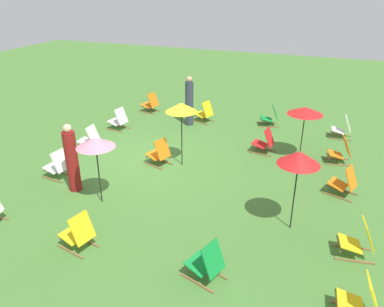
% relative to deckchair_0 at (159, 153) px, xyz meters
% --- Properties ---
extents(ground_plane, '(40.00, 40.00, 0.00)m').
position_rel_deckchair_0_xyz_m(ground_plane, '(-0.08, -0.17, -0.37)').
color(ground_plane, '#477A33').
extents(deckchair_0, '(0.68, 0.87, 0.83)m').
position_rel_deckchair_0_xyz_m(deckchair_0, '(0.00, 0.00, 0.00)').
color(deckchair_0, olive).
rests_on(deckchair_0, ground).
extents(deckchair_1, '(0.55, 0.80, 0.83)m').
position_rel_deckchair_0_xyz_m(deckchair_1, '(1.79, -2.30, 0.00)').
color(deckchair_1, olive).
rests_on(deckchair_1, ground).
extents(deckchair_2, '(0.56, 0.81, 0.83)m').
position_rel_deckchair_0_xyz_m(deckchair_2, '(-2.03, 2.78, 0.00)').
color(deckchair_2, olive).
rests_on(deckchair_2, ground).
extents(deckchair_3, '(0.62, 0.84, 0.83)m').
position_rel_deckchair_0_xyz_m(deckchair_3, '(4.18, 0.17, 0.00)').
color(deckchair_3, olive).
rests_on(deckchair_3, ground).
extents(deckchair_4, '(0.51, 0.78, 0.83)m').
position_rel_deckchair_0_xyz_m(deckchair_4, '(-0.17, -2.60, 0.00)').
color(deckchair_4, olive).
rests_on(deckchair_4, ground).
extents(deckchair_5, '(0.63, 0.85, 0.83)m').
position_rel_deckchair_0_xyz_m(deckchair_5, '(-2.14, 5.10, 0.00)').
color(deckchair_5, olive).
rests_on(deckchair_5, ground).
extents(deckchair_6, '(0.69, 0.87, 0.83)m').
position_rel_deckchair_0_xyz_m(deckchair_6, '(-0.11, 5.25, 0.00)').
color(deckchair_6, olive).
rests_on(deckchair_6, ground).
extents(deckchair_7, '(0.51, 0.78, 0.83)m').
position_rel_deckchair_0_xyz_m(deckchair_7, '(-4.28, 5.09, 0.00)').
color(deckchair_7, olive).
rests_on(deckchair_7, ground).
extents(deckchair_9, '(0.59, 0.83, 0.83)m').
position_rel_deckchair_0_xyz_m(deckchair_9, '(2.32, 5.57, 0.00)').
color(deckchair_9, olive).
rests_on(deckchair_9, ground).
extents(deckchair_10, '(0.58, 0.82, 0.83)m').
position_rel_deckchair_0_xyz_m(deckchair_10, '(-2.13, -2.71, 0.00)').
color(deckchair_10, olive).
rests_on(deckchair_10, ground).
extents(deckchair_11, '(0.61, 0.84, 0.83)m').
position_rel_deckchair_0_xyz_m(deckchair_11, '(-4.41, -2.54, 0.00)').
color(deckchair_11, olive).
rests_on(deckchair_11, ground).
extents(deckchair_12, '(0.69, 0.87, 0.83)m').
position_rel_deckchair_0_xyz_m(deckchair_12, '(-4.61, 2.49, 0.00)').
color(deckchair_12, olive).
rests_on(deckchair_12, ground).
extents(deckchair_13, '(0.67, 0.86, 0.83)m').
position_rel_deckchair_0_xyz_m(deckchair_13, '(-4.10, -0.01, 0.00)').
color(deckchair_13, olive).
rests_on(deckchair_13, ground).
extents(deckchair_14, '(0.55, 0.80, 0.83)m').
position_rel_deckchair_0_xyz_m(deckchair_14, '(4.00, 5.60, 0.00)').
color(deckchair_14, olive).
rests_on(deckchair_14, ground).
extents(deckchair_15, '(0.68, 0.87, 0.83)m').
position_rel_deckchair_0_xyz_m(deckchair_15, '(4.07, 2.95, 0.00)').
color(deckchair_15, olive).
rests_on(deckchair_15, ground).
extents(umbrella_0, '(0.93, 0.93, 1.75)m').
position_rel_deckchair_0_xyz_m(umbrella_0, '(2.46, -0.43, 1.26)').
color(umbrella_0, black).
rests_on(umbrella_0, ground).
extents(umbrella_1, '(1.07, 1.07, 1.67)m').
position_rel_deckchair_0_xyz_m(umbrella_1, '(-2.03, 3.92, 1.19)').
color(umbrella_1, black).
rests_on(umbrella_1, ground).
extents(umbrella_2, '(0.91, 0.91, 1.95)m').
position_rel_deckchair_0_xyz_m(umbrella_2, '(-0.24, 0.64, 1.44)').
color(umbrella_2, black).
rests_on(umbrella_2, ground).
extents(umbrella_3, '(0.91, 0.91, 1.90)m').
position_rel_deckchair_0_xyz_m(umbrella_3, '(1.84, 4.18, 1.38)').
color(umbrella_3, black).
rests_on(umbrella_3, ground).
extents(person_0, '(0.39, 0.39, 1.89)m').
position_rel_deckchair_0_xyz_m(person_0, '(-3.57, -0.45, 0.53)').
color(person_0, '#333847').
rests_on(person_0, ground).
extents(person_1, '(0.43, 0.43, 1.86)m').
position_rel_deckchair_0_xyz_m(person_1, '(2.19, -1.43, 0.51)').
color(person_1, maroon).
rests_on(person_1, ground).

